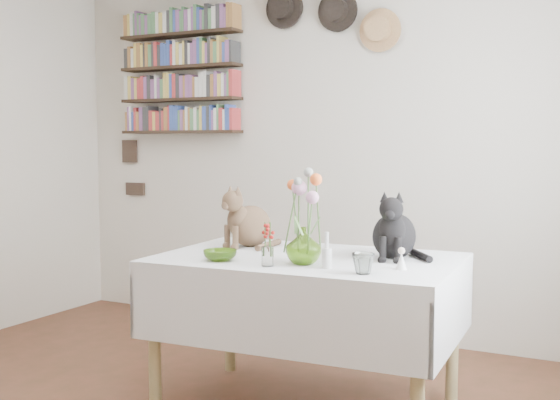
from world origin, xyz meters
The scene contains 14 objects.
room centered at (0.00, 0.00, 1.25)m, with size 4.08×4.58×2.58m.
dining_table centered at (0.57, 0.86, 0.58)m, with size 1.48×1.00×0.77m.
tabby_cat centered at (0.15, 1.04, 0.94)m, with size 0.22×0.28×0.34m, color brown, non-canonical shape.
black_cat centered at (0.95, 1.02, 0.94)m, with size 0.22×0.28×0.34m, color black, non-canonical shape.
flower_vase centered at (0.64, 0.67, 0.85)m, with size 0.16×0.16×0.17m, color #8ABB38.
green_bowl centered at (0.25, 0.58, 0.79)m, with size 0.16×0.16×0.05m, color #8ABB38.
drinking_glass centered at (0.97, 0.57, 0.81)m, with size 0.10×0.10×0.09m, color white.
candlestick centered at (0.77, 0.62, 0.82)m, with size 0.04×0.04×0.16m.
berry_jar centered at (0.51, 0.55, 0.87)m, with size 0.06×0.06×0.22m.
porcelain_figurine centered at (1.08, 0.74, 0.81)m, with size 0.05×0.05×0.10m.
flower_bouquet centered at (0.63, 0.69, 1.11)m, with size 0.17×0.12×0.39m.
bookshelf_unit centered at (-1.10, 2.16, 1.84)m, with size 1.00×0.16×0.91m.
wall_hats centered at (0.12, 2.19, 2.17)m, with size 0.98×0.09×0.48m.
wall_art_plaques centered at (-1.63, 2.23, 1.12)m, with size 0.21×0.02×0.44m.
Camera 1 is at (2.01, -2.20, 1.33)m, focal length 45.00 mm.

